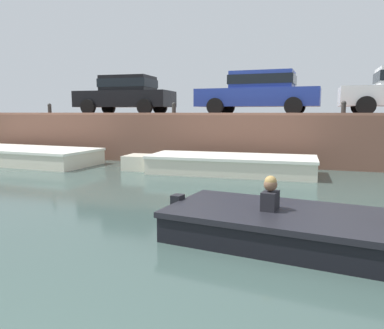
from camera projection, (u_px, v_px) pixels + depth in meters
name	position (u px, v px, depth m)	size (l,w,h in m)	color
ground_plane	(206.00, 209.00, 7.00)	(400.00, 400.00, 0.00)	#384C47
far_quay_wall	(264.00, 136.00, 15.08)	(60.00, 6.00, 1.69)	brown
far_wall_coping	(254.00, 114.00, 12.25)	(60.00, 0.24, 0.08)	#925F4C
boat_moored_west_cream	(18.00, 155.00, 13.22)	(6.43, 2.51, 0.55)	silver
boat_moored_central_cream	(223.00, 164.00, 11.05)	(5.79, 1.94, 0.53)	silver
motorboat_passing	(355.00, 235.00, 4.80)	(5.68, 2.29, 0.92)	black
car_leftmost_black	(126.00, 94.00, 15.23)	(3.96, 2.03, 1.54)	black
car_left_inner_blue	(259.00, 91.00, 13.58)	(4.43, 2.00, 1.54)	#233893
mooring_bollard_west	(50.00, 109.00, 14.81)	(0.15, 0.15, 0.45)	#2D2B28
mooring_bollard_mid	(174.00, 108.00, 13.21)	(0.15, 0.15, 0.45)	#2D2B28
mooring_bollard_east	(344.00, 108.00, 11.51)	(0.15, 0.15, 0.45)	#2D2B28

